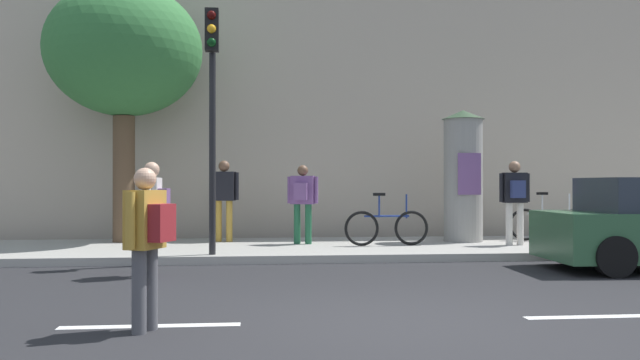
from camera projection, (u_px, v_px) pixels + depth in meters
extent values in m
plane|color=#232326|center=(386.00, 321.00, 6.90)|extent=(80.00, 80.00, 0.00)
cube|color=#9E9B93|center=(319.00, 249.00, 13.87)|extent=(36.00, 4.00, 0.15)
cube|color=silver|center=(150.00, 326.00, 6.66)|extent=(1.80, 0.16, 0.01)
cube|color=silver|center=(606.00, 316.00, 7.14)|extent=(1.80, 0.16, 0.01)
cube|color=#B7A893|center=(302.00, 72.00, 18.87)|extent=(36.00, 5.00, 9.19)
cylinder|color=black|center=(212.00, 154.00, 12.02)|extent=(0.12, 0.12, 3.64)
cube|color=black|center=(212.00, 30.00, 11.86)|extent=(0.24, 0.24, 0.75)
sphere|color=#390605|center=(211.00, 15.00, 11.73)|extent=(0.16, 0.16, 0.16)
sphere|color=#F2A519|center=(211.00, 29.00, 11.73)|extent=(0.16, 0.16, 0.16)
sphere|color=#07330F|center=(211.00, 42.00, 11.73)|extent=(0.16, 0.16, 0.16)
cylinder|color=gray|center=(463.00, 180.00, 14.78)|extent=(0.85, 0.85, 2.71)
cone|color=#334C33|center=(463.00, 115.00, 14.79)|extent=(0.94, 0.94, 0.20)
cube|color=#724C84|center=(469.00, 174.00, 14.35)|extent=(0.51, 0.02, 0.90)
cylinder|color=brown|center=(124.00, 179.00, 14.64)|extent=(0.47, 0.47, 2.77)
ellipsoid|color=#337238|center=(124.00, 50.00, 14.65)|extent=(3.41, 3.41, 2.90)
cylinder|color=#724C84|center=(153.00, 247.00, 10.33)|extent=(0.14, 0.14, 0.89)
cylinder|color=#724C84|center=(150.00, 248.00, 10.14)|extent=(0.14, 0.14, 0.89)
cube|color=silver|center=(152.00, 198.00, 10.24)|extent=(0.27, 0.41, 0.63)
cylinder|color=silver|center=(155.00, 198.00, 10.48)|extent=(0.09, 0.09, 0.60)
cylinder|color=silver|center=(148.00, 198.00, 10.00)|extent=(0.09, 0.09, 0.60)
sphere|color=tan|center=(152.00, 170.00, 10.24)|extent=(0.24, 0.24, 0.24)
cube|color=#724C84|center=(163.00, 200.00, 10.24)|extent=(0.18, 0.29, 0.36)
cylinder|color=#4C4C51|center=(151.00, 289.00, 6.51)|extent=(0.14, 0.14, 0.80)
cylinder|color=#4C4C51|center=(139.00, 292.00, 6.33)|extent=(0.14, 0.14, 0.80)
cube|color=#B78C33|center=(145.00, 219.00, 6.43)|extent=(0.38, 0.45, 0.57)
cylinder|color=#B78C33|center=(159.00, 218.00, 6.65)|extent=(0.09, 0.09, 0.54)
cylinder|color=#B78C33|center=(130.00, 221.00, 6.20)|extent=(0.09, 0.09, 0.54)
sphere|color=tan|center=(145.00, 179.00, 6.43)|extent=(0.22, 0.22, 0.22)
cube|color=maroon|center=(161.00, 223.00, 6.37)|extent=(0.26, 0.32, 0.36)
cylinder|color=silver|center=(509.00, 224.00, 13.85)|extent=(0.14, 0.14, 0.88)
cylinder|color=silver|center=(520.00, 224.00, 13.87)|extent=(0.14, 0.14, 0.88)
cube|color=black|center=(515.00, 188.00, 13.86)|extent=(0.48, 0.25, 0.63)
cylinder|color=black|center=(501.00, 188.00, 13.84)|extent=(0.09, 0.09, 0.59)
cylinder|color=black|center=(528.00, 188.00, 13.88)|extent=(0.09, 0.09, 0.59)
sphere|color=#8C664C|center=(515.00, 167.00, 13.86)|extent=(0.24, 0.24, 0.24)
cube|color=navy|center=(518.00, 189.00, 13.68)|extent=(0.28, 0.17, 0.36)
cylinder|color=#1E5938|center=(297.00, 224.00, 14.15)|extent=(0.14, 0.14, 0.85)
cylinder|color=#1E5938|center=(308.00, 224.00, 14.10)|extent=(0.14, 0.14, 0.85)
cube|color=#724C84|center=(303.00, 190.00, 14.13)|extent=(0.54, 0.37, 0.60)
cylinder|color=#724C84|center=(289.00, 190.00, 14.19)|extent=(0.09, 0.09, 0.57)
cylinder|color=#724C84|center=(316.00, 190.00, 14.07)|extent=(0.09, 0.09, 0.57)
sphere|color=brown|center=(303.00, 170.00, 14.13)|extent=(0.23, 0.23, 0.23)
cube|color=#724C84|center=(301.00, 191.00, 13.95)|extent=(0.31, 0.24, 0.36)
cylinder|color=#B78C33|center=(219.00, 221.00, 14.72)|extent=(0.14, 0.14, 0.90)
cylinder|color=#B78C33|center=(229.00, 221.00, 14.68)|extent=(0.14, 0.14, 0.90)
cube|color=black|center=(224.00, 186.00, 14.70)|extent=(0.54, 0.35, 0.64)
cylinder|color=black|center=(211.00, 186.00, 14.74)|extent=(0.09, 0.09, 0.61)
cylinder|color=black|center=(237.00, 186.00, 14.66)|extent=(0.09, 0.09, 0.61)
sphere|color=brown|center=(224.00, 166.00, 14.70)|extent=(0.25, 0.25, 0.25)
torus|color=black|center=(525.00, 225.00, 14.94)|extent=(0.71, 0.26, 0.72)
torus|color=black|center=(574.00, 225.00, 14.75)|extent=(0.71, 0.26, 0.72)
cylinder|color=silver|center=(550.00, 214.00, 14.85)|extent=(0.92, 0.30, 0.04)
cylinder|color=silver|center=(542.00, 205.00, 14.88)|extent=(0.04, 0.04, 0.45)
cylinder|color=silver|center=(569.00, 205.00, 14.77)|extent=(0.04, 0.04, 0.50)
cube|color=black|center=(542.00, 193.00, 14.88)|extent=(0.26, 0.16, 0.06)
torus|color=black|center=(362.00, 228.00, 13.66)|extent=(0.72, 0.09, 0.72)
torus|color=black|center=(411.00, 228.00, 13.80)|extent=(0.72, 0.09, 0.72)
cylinder|color=navy|center=(387.00, 216.00, 13.73)|extent=(0.95, 0.07, 0.04)
cylinder|color=navy|center=(379.00, 206.00, 13.71)|extent=(0.04, 0.04, 0.45)
cylinder|color=navy|center=(406.00, 206.00, 13.79)|extent=(0.04, 0.04, 0.50)
cube|color=black|center=(379.00, 194.00, 13.71)|extent=(0.24, 0.11, 0.06)
cylinder|color=black|center=(614.00, 257.00, 10.11)|extent=(0.65, 0.24, 0.64)
cylinder|color=black|center=(567.00, 246.00, 11.78)|extent=(0.65, 0.24, 0.64)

